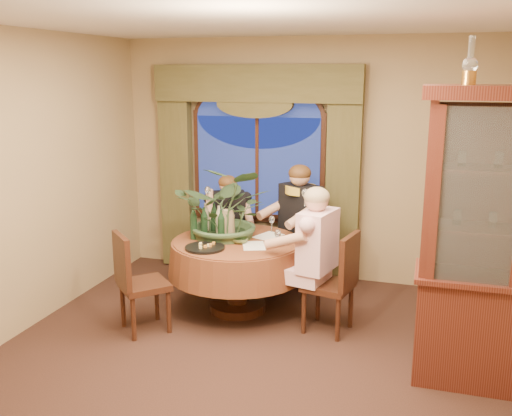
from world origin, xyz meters
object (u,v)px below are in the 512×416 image
(chair_back, at_px, (226,238))
(stoneware_vase, at_px, (228,223))
(oil_lamp_left, at_px, (470,60))
(chair_back_right, at_px, (306,251))
(wine_bottle_5, at_px, (214,219))
(person_pink, at_px, (317,260))
(person_scarf, at_px, (300,228))
(chair_front_left, at_px, (144,282))
(wine_bottle_3, at_px, (219,221))
(centerpiece_plant, at_px, (228,175))
(person_back, at_px, (228,228))
(wine_bottle_0, at_px, (221,226))
(dining_table, at_px, (237,275))
(wine_bottle_4, at_px, (204,223))
(wine_bottle_2, at_px, (194,223))
(wine_bottle_1, at_px, (206,219))
(china_cabinet, at_px, (512,244))
(olive_bowl, at_px, (240,241))
(chair_right, at_px, (328,283))

(chair_back, xyz_separation_m, stoneware_vase, (0.33, -0.82, 0.41))
(oil_lamp_left, height_order, chair_back_right, oil_lamp_left)
(wine_bottle_5, bearing_deg, person_pink, -17.67)
(person_scarf, bearing_deg, chair_back_right, -176.11)
(chair_front_left, distance_m, wine_bottle_3, 1.00)
(centerpiece_plant, bearing_deg, person_back, 110.20)
(wine_bottle_0, bearing_deg, person_back, 105.86)
(person_scarf, bearing_deg, person_pink, 144.79)
(dining_table, distance_m, chair_back_right, 0.90)
(person_scarf, distance_m, wine_bottle_4, 1.16)
(oil_lamp_left, xyz_separation_m, person_back, (-2.43, 1.62, -1.86))
(stoneware_vase, xyz_separation_m, wine_bottle_2, (-0.31, -0.18, 0.02))
(chair_back, xyz_separation_m, person_pink, (1.32, -1.14, 0.22))
(oil_lamp_left, bearing_deg, stoneware_vase, 158.04)
(person_scarf, bearing_deg, wine_bottle_5, 69.61)
(centerpiece_plant, bearing_deg, wine_bottle_1, 176.81)
(oil_lamp_left, relative_size, centerpiece_plant, 0.30)
(chair_front_left, height_order, person_scarf, person_scarf)
(wine_bottle_2, bearing_deg, china_cabinet, -13.55)
(chair_back, relative_size, person_back, 0.76)
(person_back, xyz_separation_m, wine_bottle_3, (0.18, -0.78, 0.29))
(person_back, height_order, wine_bottle_1, person_back)
(china_cabinet, height_order, centerpiece_plant, china_cabinet)
(wine_bottle_5, bearing_deg, olive_bowl, -33.45)
(dining_table, height_order, wine_bottle_5, wine_bottle_5)
(olive_bowl, xyz_separation_m, wine_bottle_4, (-0.39, 0.03, 0.14))
(chair_back, relative_size, wine_bottle_4, 2.91)
(centerpiece_plant, xyz_separation_m, wine_bottle_5, (-0.17, 0.04, -0.47))
(chair_right, distance_m, person_pink, 0.24)
(chair_front_left, xyz_separation_m, wine_bottle_2, (0.25, 0.62, 0.44))
(chair_back, relative_size, olive_bowl, 5.86)
(chair_front_left, bearing_deg, wine_bottle_2, 112.41)
(chair_right, xyz_separation_m, wine_bottle_1, (-1.36, 0.34, 0.44))
(oil_lamp_left, bearing_deg, wine_bottle_4, 162.95)
(person_scarf, xyz_separation_m, centerpiece_plant, (-0.62, -0.62, 0.67))
(china_cabinet, height_order, wine_bottle_4, china_cabinet)
(person_pink, relative_size, olive_bowl, 8.50)
(chair_back_right, height_order, person_back, person_back)
(person_back, xyz_separation_m, person_scarf, (0.89, -0.10, 0.09))
(chair_front_left, distance_m, person_pink, 1.64)
(wine_bottle_0, bearing_deg, person_scarf, 53.02)
(chair_back_right, distance_m, olive_bowl, 0.98)
(person_scarf, relative_size, wine_bottle_2, 4.36)
(wine_bottle_0, distance_m, wine_bottle_2, 0.30)
(wine_bottle_1, bearing_deg, oil_lamp_left, -20.51)
(chair_right, distance_m, chair_front_left, 1.73)
(oil_lamp_left, bearing_deg, person_pink, 154.42)
(person_back, distance_m, wine_bottle_3, 0.85)
(wine_bottle_3, bearing_deg, centerpiece_plant, 32.25)
(chair_front_left, xyz_separation_m, wine_bottle_0, (0.55, 0.62, 0.44))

